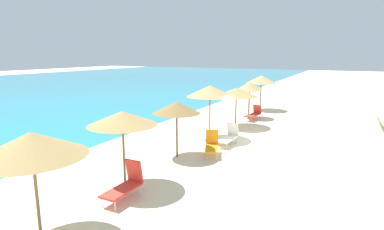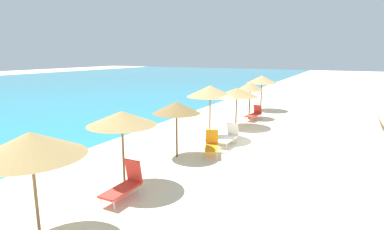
# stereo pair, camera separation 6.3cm
# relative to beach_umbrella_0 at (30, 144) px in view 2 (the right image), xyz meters

# --- Properties ---
(ground_plane) EXTENTS (160.00, 160.00, 0.00)m
(ground_plane) POSITION_rel_beach_umbrella_0_xyz_m (11.03, -2.03, -2.50)
(ground_plane) COLOR beige
(beach_umbrella_0) EXTENTS (2.54, 2.54, 2.80)m
(beach_umbrella_0) POSITION_rel_beach_umbrella_0_xyz_m (0.00, 0.00, 0.00)
(beach_umbrella_0) COLOR brown
(beach_umbrella_0) RESTS_ON ground_plane
(beach_umbrella_1) EXTENTS (2.32, 2.32, 2.71)m
(beach_umbrella_1) POSITION_rel_beach_umbrella_0_xyz_m (3.43, 0.17, -0.03)
(beach_umbrella_1) COLOR brown
(beach_umbrella_1) RESTS_ON ground_plane
(beach_umbrella_2) EXTENTS (2.10, 2.10, 2.52)m
(beach_umbrella_2) POSITION_rel_beach_umbrella_0_xyz_m (7.13, 0.24, -0.24)
(beach_umbrella_2) COLOR brown
(beach_umbrella_2) RESTS_ON ground_plane
(beach_umbrella_3) EXTENTS (2.52, 2.52, 2.93)m
(beach_umbrella_3) POSITION_rel_beach_umbrella_0_xyz_m (10.57, 0.17, 0.13)
(beach_umbrella_3) COLOR brown
(beach_umbrella_3) RESTS_ON ground_plane
(beach_umbrella_4) EXTENTS (2.69, 2.69, 2.49)m
(beach_umbrella_4) POSITION_rel_beach_umbrella_0_xyz_m (13.95, -0.13, -0.28)
(beach_umbrella_4) COLOR brown
(beach_umbrella_4) RESTS_ON ground_plane
(beach_umbrella_5) EXTENTS (1.96, 1.96, 2.63)m
(beach_umbrella_5) POSITION_rel_beach_umbrella_0_xyz_m (17.01, -0.05, -0.18)
(beach_umbrella_5) COLOR brown
(beach_umbrella_5) RESTS_ON ground_plane
(beach_umbrella_6) EXTENTS (2.48, 2.48, 2.86)m
(beach_umbrella_6) POSITION_rel_beach_umbrella_0_xyz_m (20.60, 0.08, 0.04)
(beach_umbrella_6) COLOR brown
(beach_umbrella_6) RESTS_ON ground_plane
(lounge_chair_0) EXTENTS (1.48, 0.61, 1.17)m
(lounge_chair_0) POSITION_rel_beach_umbrella_0_xyz_m (2.83, -0.36, -2.01)
(lounge_chair_0) COLOR red
(lounge_chair_0) RESTS_ON ground_plane
(lounge_chair_1) EXTENTS (1.45, 1.05, 1.12)m
(lounge_chair_1) POSITION_rel_beach_umbrella_0_xyz_m (8.11, -1.04, -2.01)
(lounge_chair_1) COLOR orange
(lounge_chair_1) RESTS_ON ground_plane
(lounge_chair_2) EXTENTS (1.65, 0.65, 1.06)m
(lounge_chair_2) POSITION_rel_beach_umbrella_0_xyz_m (9.99, -1.15, -2.05)
(lounge_chair_2) COLOR white
(lounge_chair_2) RESTS_ON ground_plane
(lounge_chair_3) EXTENTS (1.72, 0.82, 1.00)m
(lounge_chair_3) POSITION_rel_beach_umbrella_0_xyz_m (16.57, -0.55, -2.06)
(lounge_chair_3) COLOR red
(lounge_chair_3) RESTS_ON ground_plane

